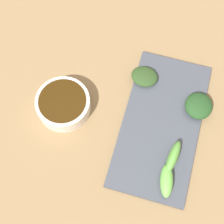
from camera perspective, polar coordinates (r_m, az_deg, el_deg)
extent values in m
cube|color=#8D724C|center=(0.77, 2.61, -2.42)|extent=(2.10, 2.10, 0.02)
cylinder|color=silver|center=(0.77, -8.32, 1.10)|extent=(0.12, 0.12, 0.04)
cylinder|color=#352006|center=(0.76, -8.39, 1.29)|extent=(0.11, 0.11, 0.03)
cube|color=#434954|center=(0.77, 8.34, -2.03)|extent=(0.17, 0.34, 0.01)
ellipsoid|color=#69B94C|center=(0.71, 9.25, -11.45)|extent=(0.04, 0.07, 0.03)
ellipsoid|color=#5DA442|center=(0.72, 10.33, -7.56)|extent=(0.03, 0.08, 0.03)
ellipsoid|color=#224821|center=(0.78, 14.51, 1.03)|extent=(0.07, 0.07, 0.03)
ellipsoid|color=#2B4720|center=(0.79, 5.55, 6.03)|extent=(0.07, 0.06, 0.02)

